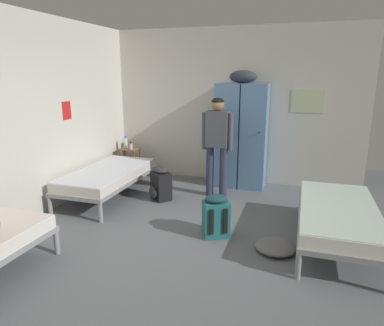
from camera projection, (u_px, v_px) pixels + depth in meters
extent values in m
plane|color=slate|center=(185.00, 244.00, 4.21)|extent=(8.80, 8.80, 0.00)
cube|color=beige|center=(233.00, 107.00, 6.42)|extent=(4.70, 0.06, 2.83)
cube|color=beige|center=(18.00, 120.00, 4.54)|extent=(0.06, 5.50, 2.83)
cube|color=beige|center=(308.00, 101.00, 5.97)|extent=(0.55, 0.01, 0.40)
cube|color=red|center=(67.00, 111.00, 5.41)|extent=(0.01, 0.20, 0.28)
cube|color=#5B84B2|center=(229.00, 135.00, 6.26)|extent=(0.44, 0.52, 1.85)
cylinder|color=black|center=(232.00, 131.00, 5.94)|extent=(0.02, 0.03, 0.02)
cube|color=#5B84B2|center=(254.00, 137.00, 6.12)|extent=(0.44, 0.52, 1.85)
cylinder|color=black|center=(259.00, 133.00, 5.80)|extent=(0.02, 0.03, 0.02)
ellipsoid|color=#333842|center=(243.00, 77.00, 5.93)|extent=(0.48, 0.36, 0.22)
cylinder|color=brown|center=(118.00, 164.00, 6.85)|extent=(0.03, 0.03, 0.55)
cylinder|color=brown|center=(134.00, 165.00, 6.75)|extent=(0.03, 0.03, 0.55)
cylinder|color=brown|center=(125.00, 161.00, 7.10)|extent=(0.03, 0.03, 0.55)
cylinder|color=brown|center=(141.00, 162.00, 7.00)|extent=(0.03, 0.03, 0.55)
cube|color=brown|center=(130.00, 167.00, 6.94)|extent=(0.38, 0.30, 0.02)
cube|color=brown|center=(129.00, 149.00, 6.85)|extent=(0.38, 0.30, 0.02)
cylinder|color=gray|center=(57.00, 243.00, 3.94)|extent=(0.06, 0.06, 0.28)
cylinder|color=gray|center=(363.00, 209.00, 4.91)|extent=(0.06, 0.06, 0.28)
cylinder|color=gray|center=(301.00, 203.00, 5.15)|extent=(0.06, 0.06, 0.28)
cylinder|color=gray|center=(298.00, 266.00, 3.46)|extent=(0.06, 0.06, 0.28)
cube|color=gray|center=(337.00, 220.00, 4.14)|extent=(0.90, 1.90, 0.06)
cube|color=silver|center=(338.00, 212.00, 4.11)|extent=(0.87, 1.84, 0.14)
cube|color=silver|center=(339.00, 206.00, 4.10)|extent=(0.86, 1.82, 0.01)
cylinder|color=gray|center=(50.00, 206.00, 5.03)|extent=(0.06, 0.06, 0.28)
cylinder|color=gray|center=(101.00, 213.00, 4.78)|extent=(0.06, 0.06, 0.28)
cylinder|color=gray|center=(115.00, 173.00, 6.73)|extent=(0.06, 0.06, 0.28)
cylinder|color=gray|center=(154.00, 176.00, 6.48)|extent=(0.06, 0.06, 0.28)
cube|color=gray|center=(108.00, 180.00, 5.71)|extent=(0.90, 1.90, 0.06)
cube|color=silver|center=(108.00, 174.00, 5.69)|extent=(0.87, 1.84, 0.14)
cube|color=silver|center=(108.00, 169.00, 5.67)|extent=(0.86, 1.82, 0.01)
cylinder|color=#2D334C|center=(223.00, 172.00, 5.72)|extent=(0.12, 0.12, 0.85)
cylinder|color=#2D334C|center=(210.00, 171.00, 5.79)|extent=(0.12, 0.12, 0.85)
cube|color=#474C56|center=(217.00, 129.00, 5.57)|extent=(0.35, 0.21, 0.58)
cylinder|color=#474C56|center=(231.00, 132.00, 5.52)|extent=(0.08, 0.08, 0.60)
cylinder|color=#474C56|center=(204.00, 131.00, 5.65)|extent=(0.08, 0.08, 0.60)
sphere|color=#936B4C|center=(218.00, 105.00, 5.47)|extent=(0.21, 0.21, 0.21)
ellipsoid|color=black|center=(218.00, 101.00, 5.46)|extent=(0.20, 0.20, 0.11)
cylinder|color=silver|center=(126.00, 143.00, 6.87)|extent=(0.08, 0.08, 0.20)
cylinder|color=#2666B2|center=(125.00, 137.00, 6.84)|extent=(0.04, 0.04, 0.04)
cylinder|color=beige|center=(131.00, 146.00, 6.78)|extent=(0.06, 0.06, 0.11)
cylinder|color=black|center=(131.00, 143.00, 6.76)|extent=(0.03, 0.03, 0.03)
cube|color=#23666B|center=(216.00, 219.00, 4.36)|extent=(0.39, 0.36, 0.46)
ellipsoid|color=#193D42|center=(213.00, 220.00, 4.53)|extent=(0.25, 0.18, 0.20)
ellipsoid|color=#193D42|center=(216.00, 199.00, 4.30)|extent=(0.36, 0.32, 0.10)
cube|color=black|center=(226.00, 221.00, 4.24)|extent=(0.06, 0.04, 0.32)
cube|color=black|center=(212.00, 222.00, 4.21)|extent=(0.06, 0.04, 0.32)
cube|color=black|center=(161.00, 186.00, 5.65)|extent=(0.40, 0.39, 0.46)
ellipsoid|color=#2D2D33|center=(153.00, 192.00, 5.59)|extent=(0.23, 0.22, 0.20)
ellipsoid|color=#2D2D33|center=(161.00, 170.00, 5.58)|extent=(0.36, 0.35, 0.10)
cube|color=black|center=(166.00, 182.00, 5.78)|extent=(0.05, 0.05, 0.32)
cube|color=black|center=(171.00, 185.00, 5.64)|extent=(0.05, 0.05, 0.32)
ellipsoid|color=slate|center=(276.00, 247.00, 4.03)|extent=(0.48, 0.47, 0.11)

